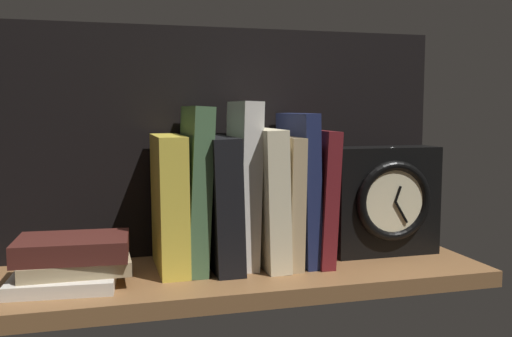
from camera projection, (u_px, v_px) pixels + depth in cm
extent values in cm
cube|color=brown|center=(240.00, 276.00, 89.53)|extent=(76.74, 24.74, 2.50)
cube|color=black|center=(223.00, 141.00, 98.70)|extent=(76.74, 1.20, 38.38)
cube|color=gold|center=(169.00, 203.00, 88.10)|extent=(4.35, 14.55, 20.79)
cube|color=#476B44|center=(194.00, 188.00, 88.92)|extent=(4.27, 14.31, 25.23)
cube|color=black|center=(219.00, 202.00, 90.20)|extent=(4.80, 16.71, 20.56)
cube|color=silver|center=(243.00, 184.00, 90.96)|extent=(3.77, 12.00, 25.95)
cube|color=beige|center=(264.00, 196.00, 92.12)|extent=(4.05, 16.94, 21.69)
cube|color=tan|center=(283.00, 199.00, 93.02)|extent=(2.57, 16.01, 20.44)
cube|color=#192147|center=(298.00, 187.00, 93.54)|extent=(2.98, 15.01, 24.08)
cube|color=maroon|center=(313.00, 195.00, 94.39)|extent=(3.26, 16.30, 21.42)
cube|color=black|center=(384.00, 200.00, 97.91)|extent=(18.35, 6.24, 18.35)
torus|color=black|center=(394.00, 201.00, 94.49)|extent=(13.44, 1.65, 13.44)
cylinder|color=beige|center=(394.00, 201.00, 94.49)|extent=(10.85, 0.60, 10.85)
cube|color=black|center=(398.00, 194.00, 94.00)|extent=(1.17, 0.30, 2.60)
cube|color=black|center=(401.00, 212.00, 94.50)|extent=(2.49, 0.30, 3.77)
torus|color=black|center=(394.00, 154.00, 94.08)|extent=(2.44, 0.44, 2.44)
cube|color=beige|center=(65.00, 278.00, 81.08)|extent=(15.28, 14.54, 1.81)
cube|color=#9E8966|center=(76.00, 264.00, 81.41)|extent=(14.93, 10.64, 1.99)
cube|color=#471E19|center=(73.00, 248.00, 80.77)|extent=(16.04, 11.41, 2.98)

